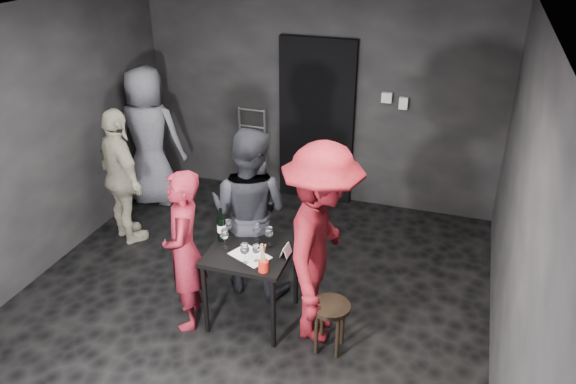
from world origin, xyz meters
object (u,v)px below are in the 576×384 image
(tasting_table, at_px, (251,258))
(server_red, at_px, (184,250))
(hand_truck, at_px, (253,177))
(stool, at_px, (330,314))
(bystander_grey, at_px, (148,124))
(breadstick_cup, at_px, (263,258))
(wine_bottle, at_px, (222,228))
(woman_black, at_px, (249,201))
(bystander_cream, at_px, (121,174))
(man_maroon, at_px, (322,225))

(tasting_table, height_order, server_red, server_red)
(hand_truck, relative_size, server_red, 0.76)
(stool, relative_size, bystander_grey, 0.22)
(breadstick_cup, bearing_deg, hand_truck, 113.61)
(hand_truck, relative_size, wine_bottle, 3.61)
(stool, relative_size, breadstick_cup, 1.74)
(tasting_table, distance_m, wine_bottle, 0.38)
(stool, xyz_separation_m, server_red, (-1.32, -0.04, 0.40))
(stool, bearing_deg, hand_truck, 123.69)
(server_red, xyz_separation_m, bystander_grey, (-1.54, 2.03, 0.29))
(hand_truck, height_order, wine_bottle, hand_truck)
(bystander_grey, bearing_deg, stool, 138.94)
(bystander_grey, bearing_deg, breadstick_cup, 131.67)
(woman_black, xyz_separation_m, bystander_grey, (-1.88, 1.32, 0.10))
(stool, relative_size, woman_black, 0.25)
(tasting_table, bearing_deg, bystander_cream, 155.41)
(woman_black, distance_m, breadstick_cup, 0.86)
(tasting_table, distance_m, breadstick_cup, 0.42)
(stool, distance_m, wine_bottle, 1.23)
(tasting_table, xyz_separation_m, server_red, (-0.54, -0.23, 0.12))
(man_maroon, height_order, bystander_grey, man_maroon)
(breadstick_cup, bearing_deg, woman_black, 119.35)
(bystander_cream, bearing_deg, bystander_grey, -44.15)
(bystander_grey, xyz_separation_m, wine_bottle, (1.77, -1.74, -0.18))
(tasting_table, relative_size, stool, 1.60)
(tasting_table, height_order, breadstick_cup, breadstick_cup)
(server_red, xyz_separation_m, breadstick_cup, (0.76, -0.05, 0.10))
(man_maroon, relative_size, breadstick_cup, 8.22)
(tasting_table, relative_size, bystander_cream, 0.45)
(hand_truck, relative_size, bystander_grey, 0.55)
(bystander_grey, height_order, breadstick_cup, bystander_grey)
(server_red, bearing_deg, bystander_cream, -152.28)
(woman_black, height_order, breadstick_cup, woman_black)
(tasting_table, bearing_deg, hand_truck, 111.55)
(stool, xyz_separation_m, man_maroon, (-0.15, 0.20, 0.74))
(man_maroon, bearing_deg, stool, -147.58)
(stool, height_order, breadstick_cup, breadstick_cup)
(wine_bottle, relative_size, breadstick_cup, 1.20)
(stool, relative_size, wine_bottle, 1.45)
(tasting_table, distance_m, man_maroon, 0.79)
(breadstick_cup, bearing_deg, man_maroon, 34.51)
(tasting_table, height_order, wine_bottle, wine_bottle)
(stool, relative_size, bystander_cream, 0.28)
(bystander_cream, relative_size, bystander_grey, 0.78)
(stool, height_order, wine_bottle, wine_bottle)
(server_red, relative_size, bystander_grey, 0.73)
(tasting_table, bearing_deg, man_maroon, 0.72)
(stool, height_order, server_red, server_red)
(woman_black, xyz_separation_m, breadstick_cup, (0.42, -0.75, -0.09))
(woman_black, distance_m, wine_bottle, 0.43)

